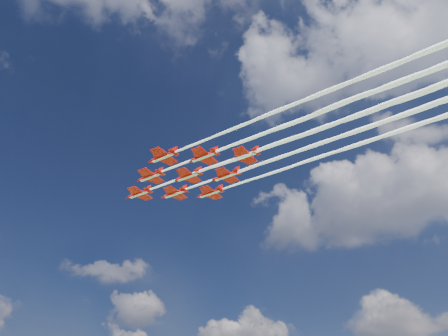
{
  "coord_description": "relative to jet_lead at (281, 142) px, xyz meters",
  "views": [
    {
      "loc": [
        67.27,
        -93.34,
        4.0
      ],
      "look_at": [
        6.86,
        -0.37,
        78.72
      ],
      "focal_mm": 35.0,
      "sensor_mm": 36.0,
      "label": 1
    }
  ],
  "objects": [
    {
      "name": "jet_lead",
      "position": [
        0.0,
        0.0,
        0.0
      ],
      "size": [
        115.08,
        9.48,
        2.77
      ],
      "rotation": [
        0.0,
        0.0,
        0.01
      ],
      "color": "red"
    },
    {
      "name": "jet_row2_port",
      "position": [
        10.43,
        -6.19,
        0.0
      ],
      "size": [
        115.08,
        9.48,
        2.77
      ],
      "rotation": [
        0.0,
        0.0,
        0.01
      ],
      "color": "red"
    },
    {
      "name": "jet_row2_starb",
      "position": [
        10.28,
        6.43,
        0.0
      ],
      "size": [
        115.08,
        9.48,
        2.77
      ],
      "rotation": [
        0.0,
        0.0,
        0.01
      ],
      "color": "red"
    },
    {
      "name": "jet_row3_port",
      "position": [
        20.85,
        -12.37,
        0.0
      ],
      "size": [
        115.08,
        9.48,
        2.77
      ],
      "rotation": [
        0.0,
        0.0,
        0.01
      ],
      "color": "red"
    },
    {
      "name": "jet_row3_centre",
      "position": [
        20.7,
        0.25,
        0.0
      ],
      "size": [
        115.08,
        9.48,
        2.77
      ],
      "rotation": [
        0.0,
        0.0,
        0.01
      ],
      "color": "red"
    },
    {
      "name": "jet_row3_starb",
      "position": [
        20.55,
        12.86,
        0.0
      ],
      "size": [
        115.08,
        9.48,
        2.77
      ],
      "rotation": [
        0.0,
        0.0,
        0.01
      ],
      "color": "red"
    },
    {
      "name": "jet_row4_port",
      "position": [
        31.13,
        -5.94,
        0.0
      ],
      "size": [
        115.08,
        9.48,
        2.77
      ],
      "rotation": [
        0.0,
        0.0,
        0.01
      ],
      "color": "red"
    },
    {
      "name": "jet_row4_starb",
      "position": [
        30.98,
        6.68,
        0.0
      ],
      "size": [
        115.08,
        9.48,
        2.77
      ],
      "rotation": [
        0.0,
        0.0,
        0.01
      ],
      "color": "red"
    },
    {
      "name": "jet_tail",
      "position": [
        41.4,
        0.49,
        0.0
      ],
      "size": [
        115.08,
        9.48,
        2.77
      ],
      "rotation": [
        0.0,
        0.0,
        0.01
      ],
      "color": "red"
    }
  ]
}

